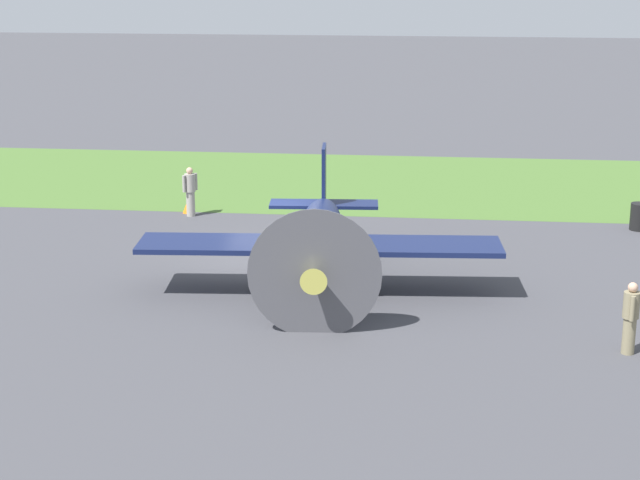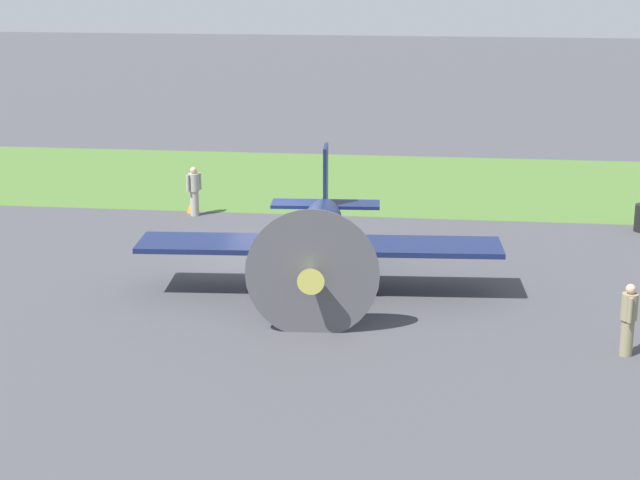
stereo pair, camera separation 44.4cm
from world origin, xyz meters
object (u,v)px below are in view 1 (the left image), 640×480
(airplane_lead, at_px, (320,237))
(fuel_drum, at_px, (639,217))
(ground_crew_chief, at_px, (190,190))
(runway_marker_cone, at_px, (188,207))
(ground_crew_mechanic, at_px, (630,316))

(airplane_lead, height_order, fuel_drum, airplane_lead)
(ground_crew_chief, relative_size, runway_marker_cone, 3.93)
(ground_crew_chief, height_order, runway_marker_cone, ground_crew_chief)
(airplane_lead, xyz_separation_m, runway_marker_cone, (5.55, -7.92, -1.25))
(runway_marker_cone, bearing_deg, airplane_lead, 125.01)
(ground_crew_mechanic, bearing_deg, runway_marker_cone, 52.59)
(ground_crew_chief, height_order, ground_crew_mechanic, same)
(ground_crew_mechanic, bearing_deg, fuel_drum, -6.77)
(airplane_lead, xyz_separation_m, ground_crew_mechanic, (-7.61, 3.94, -0.56))
(runway_marker_cone, bearing_deg, ground_crew_mechanic, 137.97)
(runway_marker_cone, bearing_deg, fuel_drum, 177.66)
(ground_crew_chief, height_order, fuel_drum, ground_crew_chief)
(ground_crew_mechanic, bearing_deg, ground_crew_chief, 53.13)
(ground_crew_chief, bearing_deg, airplane_lead, 74.15)
(airplane_lead, height_order, ground_crew_mechanic, airplane_lead)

